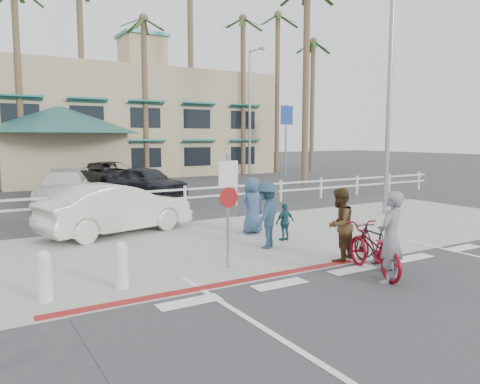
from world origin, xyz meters
TOP-DOWN VIEW (x-y plane):
  - ground at (0.00, 0.00)m, footprint 140.00×140.00m
  - bike_path at (0.00, -2.00)m, footprint 12.00×16.00m
  - sidewalk_plaza at (0.00, 4.50)m, footprint 22.00×7.00m
  - cross_street at (0.00, 8.50)m, footprint 40.00×5.00m
  - parking_lot at (0.00, 18.00)m, footprint 50.00×16.00m
  - curb_red at (-3.00, 1.20)m, footprint 7.00×0.25m
  - rail_fence at (0.50, 10.50)m, footprint 29.40×0.16m
  - building at (2.00, 31.00)m, footprint 28.00×16.00m
  - sign_post at (-2.30, 2.20)m, footprint 0.50×0.10m
  - bollard_0 at (-4.80, 2.00)m, footprint 0.26×0.26m
  - bollard_1 at (-6.20, 2.00)m, footprint 0.26×0.26m
  - streetlight_0 at (6.50, 5.50)m, footprint 0.60×2.00m
  - streetlight_1 at (12.00, 24.00)m, footprint 0.60×2.00m
  - info_sign at (14.00, 22.00)m, footprint 1.20×0.16m
  - palm_3 at (-4.00, 25.00)m, footprint 4.00×4.00m
  - palm_4 at (0.00, 26.00)m, footprint 4.00×4.00m
  - palm_5 at (4.00, 25.00)m, footprint 4.00×4.00m
  - palm_6 at (8.00, 26.00)m, footprint 4.00×4.00m
  - palm_7 at (12.00, 25.00)m, footprint 4.00×4.00m
  - palm_8 at (16.00, 26.00)m, footprint 4.00×4.00m
  - palm_9 at (19.00, 25.00)m, footprint 4.00×4.00m
  - palm_11 at (11.00, 16.00)m, footprint 4.00×4.00m
  - bike_red at (0.17, 0.18)m, footprint 1.28×2.18m
  - rider_red at (0.01, -0.42)m, footprint 0.79×0.63m
  - bike_black at (0.69, 0.64)m, footprint 0.77×1.66m
  - rider_black at (0.33, 1.41)m, footprint 1.04×0.93m
  - pedestrian_a at (-0.45, 3.36)m, footprint 1.33×1.21m
  - pedestrian_child at (0.50, 3.82)m, footprint 0.66×0.32m
  - pedestrian_b at (0.24, 5.17)m, footprint 0.87×0.58m
  - car_white_sedan at (-3.33, 7.31)m, footprint 4.95×2.77m
  - lot_car_1 at (-3.50, 14.76)m, footprint 3.47×5.49m
  - lot_car_2 at (0.54, 15.42)m, footprint 3.47×4.82m
  - lot_car_5 at (0.07, 20.08)m, footprint 3.79×6.00m

SIDE VIEW (x-z plane):
  - ground at x=0.00m, z-range 0.00..0.00m
  - parking_lot at x=0.00m, z-range 0.00..0.01m
  - bike_path at x=0.00m, z-range 0.00..0.01m
  - cross_street at x=0.00m, z-range 0.00..0.01m
  - sidewalk_plaza at x=0.00m, z-range 0.00..0.01m
  - curb_red at x=-3.00m, z-range 0.00..0.02m
  - bollard_0 at x=-4.80m, z-range 0.00..0.95m
  - bollard_1 at x=-6.20m, z-range 0.00..0.95m
  - bike_black at x=0.69m, z-range 0.00..0.96m
  - rail_fence at x=0.50m, z-range 0.00..1.00m
  - bike_red at x=0.17m, z-range 0.00..1.08m
  - pedestrian_child at x=0.50m, z-range 0.00..1.09m
  - lot_car_1 at x=-3.50m, z-range 0.00..1.48m
  - lot_car_2 at x=0.54m, z-range 0.00..1.53m
  - car_white_sedan at x=-3.33m, z-range 0.00..1.54m
  - lot_car_5 at x=0.07m, z-range 0.00..1.54m
  - pedestrian_b at x=0.24m, z-range 0.00..1.75m
  - rider_black at x=0.33m, z-range 0.00..1.76m
  - pedestrian_a at x=-0.45m, z-range 0.00..1.79m
  - rider_red at x=0.01m, z-range 0.00..1.89m
  - sign_post at x=-2.30m, z-range 0.00..2.90m
  - info_sign at x=14.00m, z-range 0.00..5.60m
  - streetlight_0 at x=6.50m, z-range 0.00..9.00m
  - streetlight_1 at x=12.00m, z-range 0.00..9.50m
  - building at x=2.00m, z-range 0.00..11.30m
  - palm_5 at x=4.00m, z-range 0.00..13.00m
  - palm_9 at x=19.00m, z-range 0.00..13.00m
  - palm_3 at x=-4.00m, z-range 0.00..14.00m
  - palm_7 at x=12.00m, z-range 0.00..14.00m
  - palm_11 at x=11.00m, z-range 0.00..14.00m
  - palm_4 at x=0.00m, z-range 0.00..15.00m
  - palm_8 at x=16.00m, z-range 0.00..15.00m
  - palm_6 at x=8.00m, z-range 0.00..17.00m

